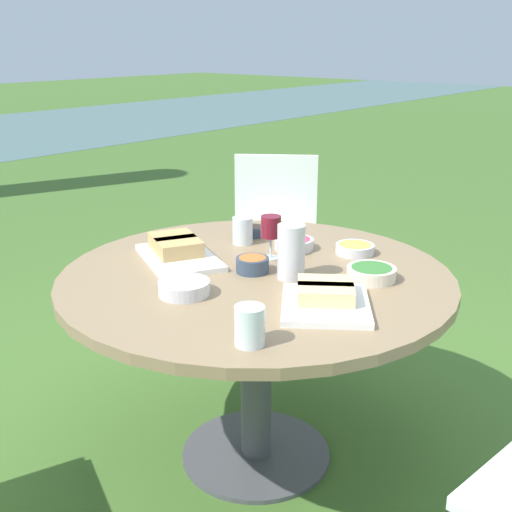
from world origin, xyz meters
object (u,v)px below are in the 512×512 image
(water_pitcher, at_px, (291,252))
(wine_glass, at_px, (271,228))
(dining_table, at_px, (256,302))
(chair_far_back, at_px, (275,227))

(water_pitcher, distance_m, wine_glass, 0.20)
(dining_table, relative_size, wine_glass, 8.38)
(dining_table, height_order, chair_far_back, chair_far_back)
(dining_table, bearing_deg, wine_glass, 20.23)
(wine_glass, bearing_deg, chair_far_back, 37.51)
(chair_far_back, bearing_deg, water_pitcher, -139.35)
(dining_table, height_order, wine_glass, wine_glass)
(water_pitcher, relative_size, wine_glass, 1.15)
(chair_far_back, relative_size, water_pitcher, 4.92)
(chair_far_back, xyz_separation_m, water_pitcher, (-0.96, -0.83, 0.29))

